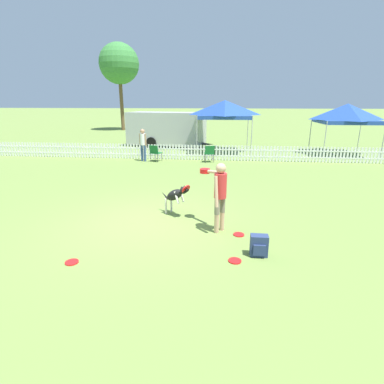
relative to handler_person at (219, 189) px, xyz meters
The scene contains 15 objects.
ground_plane 2.02m from the handler_person, behind, with size 240.00×240.00×0.00m, color olive.
handler_person is the anchor object (origin of this frame).
leaping_dog 1.48m from the handler_person, 142.89° to the left, with size 0.91×0.75×0.91m.
frisbee_near_handler 3.37m from the handler_person, 146.53° to the right, with size 0.25×0.25×0.02m.
frisbee_near_dog 1.13m from the handler_person, 23.85° to the right, with size 0.25×0.25×0.02m.
frisbee_midfield 1.75m from the handler_person, 75.49° to the right, with size 0.25×0.25×0.02m.
backpack_on_grass 1.60m from the handler_person, 53.65° to the right, with size 0.34×0.24×0.43m.
picket_fence 8.88m from the handler_person, 101.27° to the left, with size 24.38×0.04×0.76m.
folding_chair_blue_left 8.66m from the handler_person, 112.49° to the left, with size 0.60×0.62×0.82m.
folding_chair_center 8.13m from the handler_person, 94.43° to the left, with size 0.54×0.56×0.83m.
canopy_tent_main 13.16m from the handler_person, 59.18° to the left, with size 2.91×2.91×2.77m.
canopy_tent_secondary 11.43m from the handler_person, 89.73° to the left, with size 2.98×2.98×2.95m.
spectator_standing 8.95m from the handler_person, 115.98° to the left, with size 0.39×0.27×1.60m.
equipment_trailer 13.87m from the handler_person, 105.74° to the left, with size 5.85×3.06×2.21m.
tree_left_grove 26.89m from the handler_person, 113.27° to the left, with size 3.88×3.88×8.35m.
Camera 1 is at (1.83, -6.75, 2.90)m, focal length 28.00 mm.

